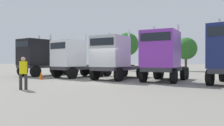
% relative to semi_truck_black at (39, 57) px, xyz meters
% --- Properties ---
extents(ground, '(200.00, 200.00, 0.00)m').
position_rel_semi_truck_black_xyz_m(ground, '(9.12, -2.93, -1.95)').
color(ground, gray).
extents(semi_truck_black, '(3.27, 6.70, 4.32)m').
position_rel_semi_truck_black_xyz_m(semi_truck_black, '(0.00, 0.00, 0.00)').
color(semi_truck_black, '#333338').
rests_on(semi_truck_black, ground).
extents(semi_truck_white, '(3.59, 6.13, 4.01)m').
position_rel_semi_truck_black_xyz_m(semi_truck_white, '(4.62, -0.15, -0.18)').
color(semi_truck_white, '#333338').
rests_on(semi_truck_white, ground).
extents(semi_truck_silver, '(2.68, 6.43, 4.13)m').
position_rel_semi_truck_black_xyz_m(semi_truck_silver, '(9.07, -0.35, -0.09)').
color(semi_truck_silver, '#333338').
rests_on(semi_truck_silver, ground).
extents(semi_truck_purple, '(2.66, 5.74, 4.31)m').
position_rel_semi_truck_black_xyz_m(semi_truck_purple, '(13.06, -0.19, 0.02)').
color(semi_truck_purple, '#333338').
rests_on(semi_truck_purple, ground).
extents(visitor_in_hivis, '(0.55, 0.55, 1.76)m').
position_rel_semi_truck_black_xyz_m(visitor_in_hivis, '(7.97, -8.50, -0.92)').
color(visitor_in_hivis, '#2F2F2F').
rests_on(visitor_in_hivis, ground).
extents(traffic_cone_near, '(0.36, 0.36, 0.67)m').
position_rel_semi_truck_black_xyz_m(traffic_cone_near, '(3.50, -3.06, -1.61)').
color(traffic_cone_near, '#F2590C').
rests_on(traffic_cone_near, ground).
extents(oak_far_left, '(3.77, 3.77, 6.16)m').
position_rel_semi_truck_black_xyz_m(oak_far_left, '(2.09, 16.65, 2.31)').
color(oak_far_left, '#4C3823').
rests_on(oak_far_left, ground).
extents(oak_far_centre, '(3.37, 3.37, 5.15)m').
position_rel_semi_truck_black_xyz_m(oak_far_centre, '(10.88, 19.13, 1.50)').
color(oak_far_centre, '#4C3823').
rests_on(oak_far_centre, ground).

